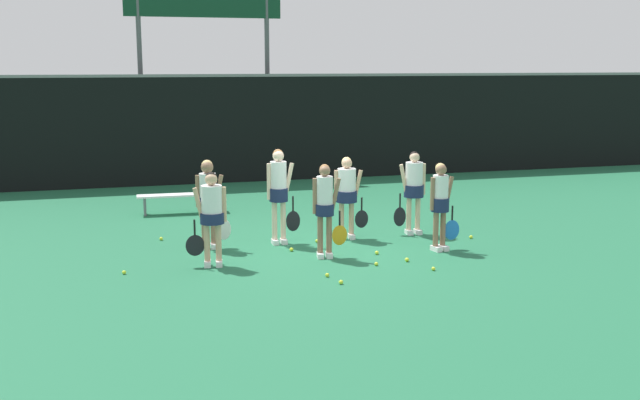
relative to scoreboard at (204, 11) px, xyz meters
name	(u,v)px	position (x,y,z in m)	size (l,w,h in m)	color
ground_plane	(320,249)	(0.86, -9.15, -4.86)	(140.00, 140.00, 0.00)	#216642
fence_windscreen	(241,128)	(0.86, -0.92, -3.31)	(60.00, 0.08, 3.09)	black
scoreboard	(204,11)	(0.00, 0.00, 0.00)	(4.48, 0.15, 6.10)	#515156
bench_courtside	(180,197)	(-1.31, -5.07, -4.48)	(1.93, 0.42, 0.44)	silver
player_0	(212,211)	(-1.22, -9.79, -3.91)	(0.70, 0.40, 1.61)	tan
player_1	(325,204)	(0.78, -9.77, -3.90)	(0.60, 0.34, 1.66)	#8C664C
player_2	(441,200)	(2.94, -9.86, -3.93)	(0.62, 0.33, 1.62)	#8C664C
player_3	(208,196)	(-1.10, -8.54, -3.88)	(0.63, 0.35, 1.65)	#8C664C
player_4	(279,188)	(0.23, -8.54, -3.79)	(0.63, 0.35, 1.81)	beige
player_5	(347,191)	(1.59, -8.50, -3.91)	(0.68, 0.41, 1.61)	tan
player_6	(414,186)	(2.99, -8.48, -3.88)	(0.66, 0.40, 1.67)	beige
tennis_ball_0	(327,275)	(0.46, -10.97, -4.83)	(0.07, 0.07, 0.07)	#CCE033
tennis_ball_1	(407,260)	(2.06, -10.45, -4.83)	(0.07, 0.07, 0.07)	#CCE033
tennis_ball_2	(471,237)	(3.93, -9.19, -4.83)	(0.07, 0.07, 0.07)	#CCE033
tennis_ball_3	(161,239)	(-1.93, -7.67, -4.83)	(0.07, 0.07, 0.07)	#CCE033
tennis_ball_4	(377,253)	(1.72, -9.85, -4.83)	(0.07, 0.07, 0.07)	#CCE033
tennis_ball_5	(199,241)	(-1.24, -8.11, -4.83)	(0.07, 0.07, 0.07)	#CCE033
tennis_ball_6	(433,269)	(2.26, -11.10, -4.83)	(0.07, 0.07, 0.07)	#CCE033
tennis_ball_7	(291,250)	(0.30, -9.20, -4.83)	(0.07, 0.07, 0.07)	#CCE033
tennis_ball_8	(376,264)	(1.45, -10.55, -4.83)	(0.06, 0.06, 0.06)	#CCE033
tennis_ball_9	(124,272)	(-2.68, -9.92, -4.83)	(0.06, 0.06, 0.06)	#CCE033
tennis_ball_10	(341,282)	(0.55, -11.42, -4.83)	(0.07, 0.07, 0.07)	#CCE033
tennis_ball_11	(317,241)	(0.93, -8.68, -4.83)	(0.07, 0.07, 0.07)	#CCE033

